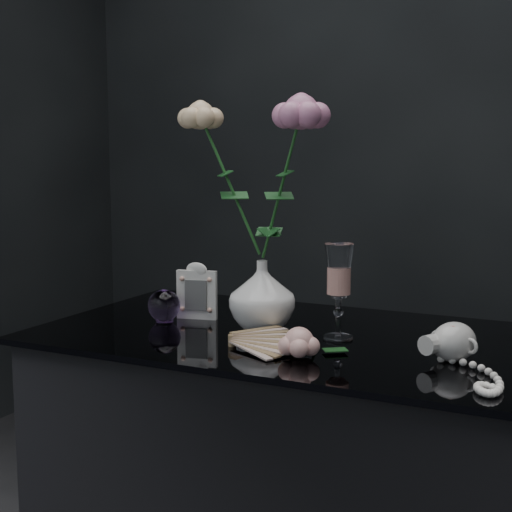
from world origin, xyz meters
The scene contains 8 objects.
vase centered at (-0.09, 0.05, 0.83)m, with size 0.13×0.13×0.14m, color white.
wine_glass centered at (0.08, 0.04, 0.85)m, with size 0.06×0.06×0.19m, color white, non-canonical shape.
picture_frame centered at (-0.26, 0.08, 0.82)m, with size 0.09×0.07×0.12m, color silver, non-canonical shape.
paperweight centered at (-0.31, 0.02, 0.80)m, with size 0.07×0.07×0.07m, color #B07FCE, non-canonical shape.
paper_fan centered at (-0.08, -0.09, 0.77)m, with size 0.25×0.19×0.03m, color beige, non-canonical shape.
loose_rose centered at (0.06, -0.11, 0.79)m, with size 0.12×0.16×0.05m, color #FFAFA4, non-canonical shape.
pearl_jar centered at (0.30, -0.01, 0.80)m, with size 0.24×0.25×0.07m, color silver, non-canonical shape.
roses centered at (-0.10, 0.05, 1.09)m, with size 0.29×0.12×0.38m.
Camera 1 is at (0.51, -1.24, 1.11)m, focal length 50.00 mm.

